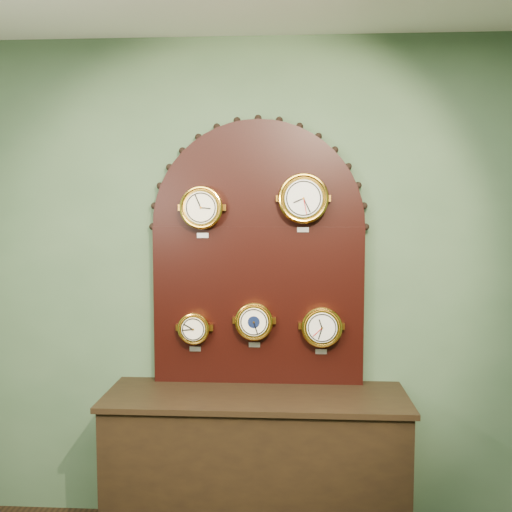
# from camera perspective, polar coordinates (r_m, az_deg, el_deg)

# --- Properties ---
(wall_back) EXTENTS (4.00, 0.00, 4.00)m
(wall_back) POSITION_cam_1_polar(r_m,az_deg,el_deg) (3.30, 0.25, -2.75)
(wall_back) COLOR #415D3F
(wall_back) RESTS_ON ground
(shop_counter) EXTENTS (1.60, 0.50, 0.80)m
(shop_counter) POSITION_cam_1_polar(r_m,az_deg,el_deg) (3.33, -0.02, -20.73)
(shop_counter) COLOR black
(shop_counter) RESTS_ON ground_plane
(display_board) EXTENTS (1.26, 0.06, 1.53)m
(display_board) POSITION_cam_1_polar(r_m,az_deg,el_deg) (3.23, 0.21, 1.11)
(display_board) COLOR black
(display_board) RESTS_ON shop_counter
(roman_clock) EXTENTS (0.24, 0.08, 0.29)m
(roman_clock) POSITION_cam_1_polar(r_m,az_deg,el_deg) (3.19, -5.48, 4.85)
(roman_clock) COLOR gold
(roman_clock) RESTS_ON display_board
(arabic_clock) EXTENTS (0.28, 0.08, 0.33)m
(arabic_clock) POSITION_cam_1_polar(r_m,az_deg,el_deg) (3.15, 4.78, 5.78)
(arabic_clock) COLOR gold
(arabic_clock) RESTS_ON display_board
(hygrometer) EXTENTS (0.18, 0.08, 0.23)m
(hygrometer) POSITION_cam_1_polar(r_m,az_deg,el_deg) (3.27, -6.23, -7.21)
(hygrometer) COLOR gold
(hygrometer) RESTS_ON display_board
(barometer) EXTENTS (0.22, 0.08, 0.27)m
(barometer) POSITION_cam_1_polar(r_m,az_deg,el_deg) (3.22, -0.19, -6.55)
(barometer) COLOR gold
(barometer) RESTS_ON display_board
(tide_clock) EXTENTS (0.23, 0.08, 0.28)m
(tide_clock) POSITION_cam_1_polar(r_m,az_deg,el_deg) (3.22, 6.61, -7.07)
(tide_clock) COLOR gold
(tide_clock) RESTS_ON display_board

